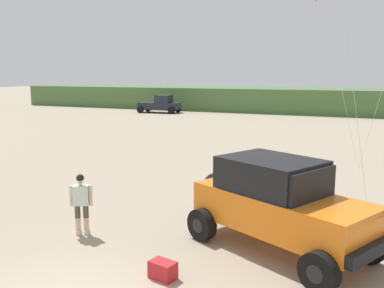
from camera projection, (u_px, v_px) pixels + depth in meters
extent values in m
cube|color=#4C703D|center=(383.00, 102.00, 45.28)|extent=(90.00, 9.64, 2.65)
cube|color=orange|center=(281.00, 211.00, 10.23)|extent=(4.76, 3.58, 0.90)
cube|color=orange|center=(345.00, 213.00, 8.93)|extent=(1.73, 2.00, 0.12)
cube|color=black|center=(271.00, 174.00, 10.35)|extent=(2.84, 2.59, 0.80)
cube|color=black|center=(313.00, 186.00, 9.46)|extent=(0.82, 1.55, 0.72)
cube|color=black|center=(371.00, 251.00, 8.56)|extent=(0.97, 1.71, 0.28)
cylinder|color=black|center=(216.00, 188.00, 11.96)|extent=(0.61, 0.83, 0.77)
cylinder|color=black|center=(370.00, 245.00, 9.67)|extent=(0.89, 0.64, 0.84)
cylinder|color=black|center=(370.00, 245.00, 9.67)|extent=(0.48, 0.45, 0.38)
cylinder|color=black|center=(319.00, 272.00, 8.35)|extent=(0.89, 0.64, 0.84)
cylinder|color=black|center=(319.00, 272.00, 8.35)|extent=(0.48, 0.45, 0.38)
cylinder|color=black|center=(254.00, 208.00, 12.30)|extent=(0.89, 0.64, 0.84)
cylinder|color=black|center=(254.00, 208.00, 12.30)|extent=(0.48, 0.45, 0.38)
cylinder|color=black|center=(202.00, 224.00, 10.98)|extent=(0.89, 0.64, 0.84)
cylinder|color=black|center=(202.00, 224.00, 10.98)|extent=(0.48, 0.45, 0.38)
cylinder|color=#DBB28E|center=(78.00, 225.00, 11.42)|extent=(0.14, 0.14, 0.49)
cylinder|color=#4C4233|center=(78.00, 211.00, 11.35)|extent=(0.15, 0.15, 0.36)
cube|color=silver|center=(79.00, 232.00, 11.49)|extent=(0.22, 0.28, 0.10)
cylinder|color=#DBB28E|center=(86.00, 225.00, 11.43)|extent=(0.14, 0.14, 0.49)
cylinder|color=#4C4233|center=(86.00, 211.00, 11.37)|extent=(0.15, 0.15, 0.36)
cube|color=silver|center=(87.00, 231.00, 11.51)|extent=(0.22, 0.28, 0.10)
cube|color=silver|center=(81.00, 195.00, 11.29)|extent=(0.48, 0.42, 0.54)
cylinder|color=#DBB28E|center=(71.00, 196.00, 11.27)|extent=(0.09, 0.09, 0.56)
cylinder|color=silver|center=(71.00, 189.00, 11.24)|extent=(0.11, 0.11, 0.16)
cylinder|color=#DBB28E|center=(91.00, 195.00, 11.31)|extent=(0.09, 0.09, 0.56)
cylinder|color=silver|center=(90.00, 188.00, 11.28)|extent=(0.11, 0.11, 0.16)
cylinder|color=#DBB28E|center=(80.00, 184.00, 11.24)|extent=(0.10, 0.10, 0.08)
sphere|color=#DBB28E|center=(80.00, 179.00, 11.21)|extent=(0.21, 0.21, 0.21)
sphere|color=black|center=(80.00, 178.00, 11.20)|extent=(0.21, 0.21, 0.21)
cube|color=#B21E23|center=(163.00, 270.00, 8.94)|extent=(0.62, 0.47, 0.38)
cube|color=#1E232D|center=(159.00, 106.00, 47.22)|extent=(4.77, 2.37, 0.76)
cube|color=#1E232D|center=(164.00, 99.00, 46.93)|extent=(1.78, 1.96, 0.84)
cylinder|color=black|center=(178.00, 109.00, 47.72)|extent=(0.78, 0.34, 0.76)
cylinder|color=black|center=(172.00, 110.00, 45.74)|extent=(0.78, 0.34, 0.76)
cylinder|color=black|center=(148.00, 108.00, 48.83)|extent=(0.78, 0.34, 0.76)
cylinder|color=black|center=(140.00, 110.00, 46.86)|extent=(0.78, 0.34, 0.76)
cylinder|color=silver|center=(337.00, 63.00, 22.10)|extent=(2.83, 4.96, 9.66)
cylinder|color=silver|center=(379.00, 100.00, 18.56)|extent=(1.35, 1.32, 6.23)
cylinder|color=silver|center=(345.00, 20.00, 14.60)|extent=(2.20, 2.20, 12.20)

